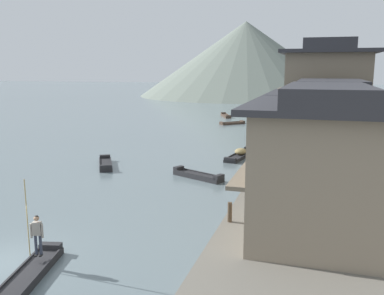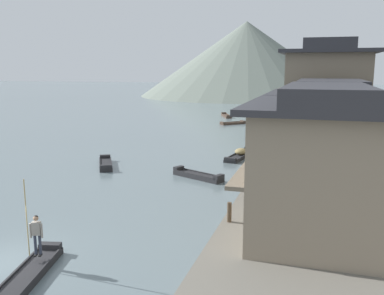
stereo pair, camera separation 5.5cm
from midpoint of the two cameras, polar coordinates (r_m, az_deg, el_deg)
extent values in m
plane|color=slate|center=(18.34, -23.97, -14.37)|extent=(400.00, 400.00, 0.00)
cube|color=#6B665B|center=(43.26, 23.36, 0.39)|extent=(18.00, 110.00, 0.73)
cube|color=#232326|center=(16.40, -22.41, -16.86)|extent=(2.21, 5.63, 0.25)
cube|color=#232326|center=(18.45, -18.84, -12.62)|extent=(0.93, 0.55, 0.22)
cube|color=#232326|center=(16.15, -20.97, -16.55)|extent=(1.23, 4.94, 0.08)
cube|color=#232326|center=(16.52, -23.89, -16.13)|extent=(1.23, 4.94, 0.08)
cube|color=black|center=(17.42, -20.02, -13.66)|extent=(0.16, 0.24, 0.05)
cylinder|color=#333847|center=(17.29, -20.07, -12.35)|extent=(0.11, 0.11, 0.78)
cube|color=black|center=(17.48, -20.60, -13.61)|extent=(0.16, 0.24, 0.05)
cylinder|color=#333847|center=(17.35, -20.64, -12.31)|extent=(0.11, 0.11, 0.78)
cube|color=gray|center=(17.08, -20.50, -10.32)|extent=(0.37, 0.29, 0.52)
cylinder|color=gray|center=(16.98, -19.88, -10.65)|extent=(0.08, 0.08, 0.56)
cylinder|color=gray|center=(17.12, -21.23, -10.56)|extent=(0.08, 0.08, 0.56)
sphere|color=#A37A5B|center=(16.95, -20.59, -9.05)|extent=(0.20, 0.20, 0.20)
sphere|color=black|center=(16.95, -20.58, -8.98)|extent=(0.18, 0.18, 0.18)
cylinder|color=tan|center=(16.95, -21.68, -8.95)|extent=(0.04, 0.04, 3.00)
cube|color=#423328|center=(65.78, 4.61, 4.32)|extent=(2.57, 4.55, 0.26)
cube|color=#423328|center=(63.66, 4.97, 4.32)|extent=(0.85, 0.63, 0.23)
cube|color=#423328|center=(67.85, 4.28, 4.73)|extent=(0.85, 0.63, 0.23)
cube|color=#423328|center=(65.83, 4.95, 4.47)|extent=(1.66, 3.79, 0.08)
cube|color=#423328|center=(65.69, 4.28, 4.46)|extent=(1.66, 3.79, 0.08)
cube|color=#232326|center=(28.98, 0.76, -3.94)|extent=(3.98, 2.45, 0.29)
cube|color=#232326|center=(30.10, -1.89, -2.84)|extent=(0.66, 0.87, 0.26)
cube|color=#232326|center=(27.78, 3.64, -4.02)|extent=(0.66, 0.87, 0.26)
cube|color=#232326|center=(28.64, 0.24, -3.73)|extent=(3.19, 1.52, 0.08)
cube|color=#232326|center=(29.22, 1.27, -3.44)|extent=(3.19, 1.52, 0.08)
cube|color=#423328|center=(57.18, 5.50, 3.30)|extent=(3.28, 3.16, 0.21)
cube|color=#423328|center=(58.01, 6.86, 3.58)|extent=(0.89, 0.92, 0.19)
cube|color=#423328|center=(56.32, 4.10, 3.42)|extent=(0.89, 0.92, 0.19)
cube|color=#423328|center=(57.55, 5.25, 3.50)|extent=(2.27, 2.13, 0.08)
cube|color=#423328|center=(56.76, 5.75, 3.39)|extent=(2.27, 2.13, 0.08)
cube|color=#232326|center=(36.03, 6.61, -1.12)|extent=(1.90, 5.50, 0.23)
cube|color=#232326|center=(38.36, 7.87, -0.09)|extent=(1.01, 0.51, 0.21)
cube|color=#232326|center=(33.64, 5.18, -1.57)|extent=(1.01, 0.51, 0.21)
cube|color=#232326|center=(36.16, 5.87, -0.81)|extent=(0.84, 4.85, 0.08)
cube|color=#232326|center=(35.84, 7.36, -0.95)|extent=(0.84, 4.85, 0.08)
ellipsoid|color=olive|center=(35.96, 6.62, -0.53)|extent=(1.17, 1.49, 0.53)
cube|color=#232326|center=(33.14, -11.79, -2.29)|extent=(2.78, 3.92, 0.28)
cube|color=#232326|center=(31.29, -11.74, -2.57)|extent=(0.91, 0.73, 0.25)
cube|color=#232326|center=(34.88, -11.86, -1.20)|extent=(0.91, 0.73, 0.25)
cube|color=#232326|center=(33.11, -11.05, -1.96)|extent=(1.78, 3.06, 0.08)
cube|color=#232326|center=(33.10, -12.54, -2.02)|extent=(1.78, 3.06, 0.08)
cube|color=gray|center=(17.90, 17.38, -3.24)|extent=(5.26, 6.90, 5.20)
cube|color=#6E6151|center=(18.10, 7.90, -2.69)|extent=(0.70, 6.90, 0.16)
cube|color=#2D2D33|center=(17.47, 17.88, 5.46)|extent=(6.16, 7.80, 0.24)
cube|color=#2D2D33|center=(17.43, 17.97, 6.99)|extent=(3.16, 7.80, 0.70)
cube|color=#7F705B|center=(25.24, 17.97, 0.72)|extent=(5.85, 5.92, 5.20)
cube|color=brown|center=(25.38, 10.57, 1.11)|extent=(0.70, 5.92, 0.16)
cube|color=#2D2D33|center=(24.93, 18.34, 6.88)|extent=(6.75, 6.82, 0.24)
cube|color=#2D2D33|center=(24.91, 18.40, 7.96)|extent=(3.51, 6.82, 0.70)
cube|color=#7F705B|center=(32.14, 17.69, 5.14)|extent=(5.59, 5.59, 7.80)
cube|color=brown|center=(32.39, 11.99, 3.13)|extent=(0.70, 5.59, 0.16)
cube|color=brown|center=(32.16, 12.17, 7.73)|extent=(0.70, 5.59, 0.16)
cube|color=#2D2D33|center=(32.03, 18.11, 12.30)|extent=(6.49, 6.49, 0.24)
cube|color=#2D2D33|center=(32.05, 18.16, 13.14)|extent=(3.36, 6.49, 0.70)
cube|color=#75604C|center=(39.06, 16.79, 4.18)|extent=(4.65, 7.00, 5.20)
cube|color=brown|center=(39.15, 12.87, 4.39)|extent=(0.70, 7.00, 0.16)
cube|color=#2D2D33|center=(38.86, 17.01, 8.17)|extent=(5.55, 7.90, 0.24)
cube|color=#2D2D33|center=(38.85, 17.05, 8.86)|extent=(2.79, 7.90, 0.70)
cube|color=#7F705B|center=(46.85, 16.69, 6.81)|extent=(4.24, 7.02, 7.80)
cube|color=brown|center=(47.02, 13.58, 5.39)|extent=(0.70, 7.02, 0.16)
cube|color=brown|center=(46.86, 13.72, 8.55)|extent=(0.70, 7.02, 0.16)
cube|color=#3D3838|center=(46.77, 16.96, 11.73)|extent=(5.14, 7.92, 0.24)
cube|color=#3D3838|center=(46.79, 16.99, 12.30)|extent=(2.54, 7.92, 0.70)
cylinder|color=#473828|center=(18.94, 5.10, -8.79)|extent=(0.20, 0.20, 0.90)
cylinder|color=#473828|center=(25.82, 8.42, -3.61)|extent=(0.20, 0.20, 0.83)
cylinder|color=#473828|center=(34.87, 10.70, -0.01)|extent=(0.20, 0.20, 0.73)
cone|color=slate|center=(118.15, 7.29, 11.92)|extent=(58.00, 58.00, 20.01)
camera|label=1|loc=(0.03, -90.06, -0.01)|focal=39.03mm
camera|label=2|loc=(0.03, 89.94, 0.01)|focal=39.03mm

